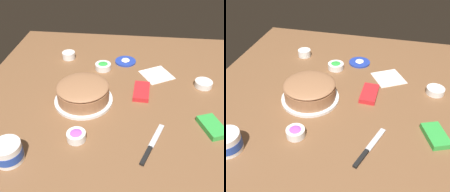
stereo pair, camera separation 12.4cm
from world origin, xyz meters
TOP-DOWN VIEW (x-y plane):
  - ground_plane at (0.00, 0.00)m, footprint 1.54×1.54m
  - frosted_cake at (0.02, -0.21)m, footprint 0.28×0.28m
  - frosting_tub at (0.39, -0.42)m, footprint 0.11×0.11m
  - frosting_tub_lid at (-0.39, -0.04)m, footprint 0.12×0.12m
  - spreading_knife at (0.28, 0.11)m, footprint 0.23×0.10m
  - sprinkle_bowl_pink at (-0.18, 0.38)m, footprint 0.09×0.09m
  - sprinkle_bowl_green at (-0.29, -0.16)m, footprint 0.09×0.09m
  - sprinkle_bowl_rainbow at (0.27, -0.19)m, footprint 0.08×0.08m
  - sprinkle_bowl_yellow at (-0.40, -0.38)m, footprint 0.08×0.08m
  - candy_box_lower at (0.14, 0.37)m, footprint 0.15×0.12m
  - candy_box_upper at (-0.08, 0.07)m, footprint 0.15×0.08m
  - paper_napkin at (-0.26, 0.15)m, footprint 0.21×0.21m

SIDE VIEW (x-z plane):
  - ground_plane at x=0.00m, z-range 0.00..0.00m
  - paper_napkin at x=-0.26m, z-range 0.00..0.01m
  - spreading_knife at x=0.28m, z-range 0.00..0.01m
  - frosting_tub_lid at x=-0.39m, z-range 0.00..0.01m
  - candy_box_upper at x=-0.08m, z-range 0.00..0.02m
  - candy_box_lower at x=0.14m, z-range 0.00..0.03m
  - sprinkle_bowl_pink at x=-0.18m, z-range 0.00..0.03m
  - sprinkle_bowl_green at x=-0.29m, z-range 0.00..0.04m
  - sprinkle_bowl_rainbow at x=0.27m, z-range 0.00..0.04m
  - sprinkle_bowl_yellow at x=-0.40m, z-range 0.00..0.04m
  - frosting_tub at x=0.39m, z-range 0.00..0.08m
  - frosted_cake at x=0.02m, z-range 0.00..0.10m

